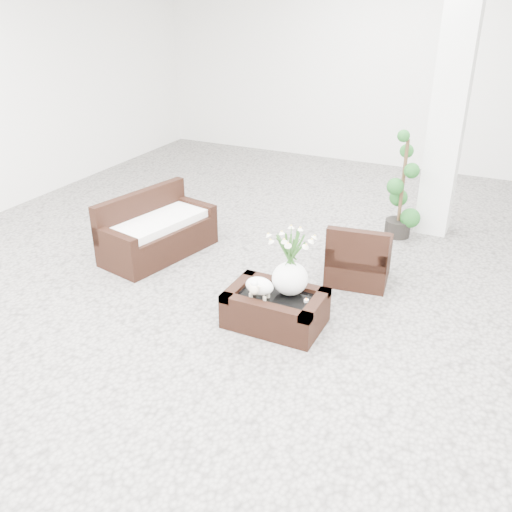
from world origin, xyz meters
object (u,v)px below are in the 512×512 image
at_px(armchair, 360,251).
at_px(loveseat, 158,226).
at_px(coffee_table, 275,310).
at_px(topiary, 403,186).

bearing_deg(armchair, loveseat, 2.36).
bearing_deg(armchair, coffee_table, 62.17).
relative_size(loveseat, topiary, 1.02).
relative_size(armchair, loveseat, 0.50).
xyz_separation_m(armchair, loveseat, (-2.34, -0.42, 0.02)).
height_order(loveseat, topiary, topiary).
xyz_separation_m(coffee_table, topiary, (0.57, 2.61, 0.52)).
bearing_deg(loveseat, armchair, -67.94).
height_order(coffee_table, loveseat, loveseat).
xyz_separation_m(armchair, topiary, (0.12, 1.39, 0.33)).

